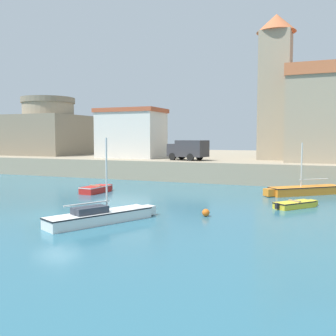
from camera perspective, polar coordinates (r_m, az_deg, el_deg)
ground_plane at (r=24.57m, az=-15.76°, el=-6.49°), size 200.00×200.00×0.00m
quay_seawall at (r=59.48m, az=7.99°, el=0.98°), size 120.00×40.00×2.09m
sailboat_orange_1 at (r=33.46m, az=19.18°, el=-3.04°), size 5.87×5.36×4.19m
dinghy_red_2 at (r=33.38m, az=-10.35°, el=-3.00°), size 1.41×3.50×0.64m
dinghy_yellow_3 at (r=27.12m, az=18.01°, el=-5.02°), size 2.70×3.18×0.49m
sailboat_white_4 at (r=21.58m, az=-9.72°, el=-6.84°), size 3.88×6.46×4.58m
mooring_buoy at (r=23.12m, az=5.51°, el=-6.47°), size 0.44×0.44×0.44m
church at (r=48.00m, az=23.09°, el=7.42°), size 14.71×16.05×16.16m
fortress at (r=61.37m, az=-16.91°, el=5.06°), size 11.57×11.57×8.38m
harbor_shed_mid_row at (r=49.10m, az=-5.34°, el=5.06°), size 7.96×5.44×6.05m
truck_on_quay at (r=43.42m, az=2.93°, el=2.74°), size 4.63×2.92×2.20m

